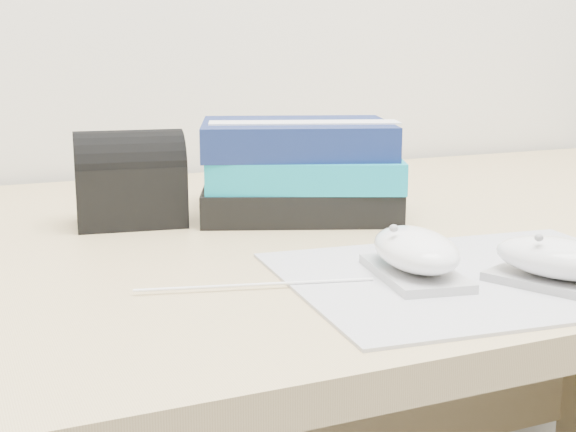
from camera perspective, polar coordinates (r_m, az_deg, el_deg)
name	(u,v)px	position (r m, az deg, el deg)	size (l,w,h in m)	color
desk	(276,396)	(1.03, -0.83, -12.68)	(1.60, 0.80, 0.73)	tan
mousepad	(480,276)	(0.71, 13.49, -4.16)	(0.33, 0.26, 0.00)	#94949C
mouse_rear	(415,254)	(0.68, 9.05, -2.65)	(0.08, 0.12, 0.05)	#AEAEB0
mouse_front	(558,262)	(0.69, 18.68, -3.13)	(0.10, 0.12, 0.05)	#979799
usb_cable	(256,285)	(0.66, -2.31, -4.91)	(0.00, 0.00, 0.20)	white
book_stack	(300,169)	(0.94, 0.83, 3.39)	(0.28, 0.25, 0.11)	black
pouch	(130,179)	(0.90, -11.18, 2.57)	(0.13, 0.10, 0.11)	black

